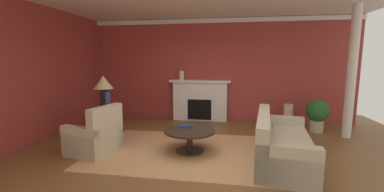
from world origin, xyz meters
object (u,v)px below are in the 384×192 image
object	(u,v)px
fireplace	(200,101)
coffee_table	(190,135)
vase_tall_corner	(288,115)
sofa	(280,145)
vase_mantel_left	(182,75)
armchair_near_window	(95,138)
vase_on_side_table	(108,100)
table_lamp	(103,85)
side_table	(105,120)
potted_plant	(317,113)

from	to	relation	value
fireplace	coffee_table	distance (m)	2.64
coffee_table	vase_tall_corner	world-z (taller)	vase_tall_corner
sofa	vase_mantel_left	bearing A→B (deg)	130.75
sofa	vase_tall_corner	xyz separation A→B (m)	(0.65, 2.50, 0.01)
armchair_near_window	vase_on_side_table	size ratio (longest dim) A/B	2.41
coffee_table	table_lamp	size ratio (longest dim) A/B	1.33
coffee_table	side_table	world-z (taller)	side_table
fireplace	armchair_near_window	world-z (taller)	fireplace
vase_on_side_table	potted_plant	xyz separation A→B (m)	(4.89, 1.39, -0.41)
side_table	vase_mantel_left	size ratio (longest dim) A/B	2.56
armchair_near_window	potted_plant	xyz separation A→B (m)	(4.73, 2.24, 0.19)
vase_mantel_left	potted_plant	world-z (taller)	vase_mantel_left
sofa	armchair_near_window	xyz separation A→B (m)	(-3.48, -0.18, 0.01)
side_table	vase_mantel_left	bearing A→B (deg)	54.04
table_lamp	vase_mantel_left	distance (m)	2.43
fireplace	armchair_near_window	bearing A→B (deg)	-119.04
vase_tall_corner	vase_on_side_table	bearing A→B (deg)	-156.89
coffee_table	side_table	size ratio (longest dim) A/B	1.43
coffee_table	vase_on_side_table	distance (m)	2.10
coffee_table	armchair_near_window	bearing A→B (deg)	-168.65
vase_mantel_left	vase_tall_corner	xyz separation A→B (m)	(3.02, -0.25, -1.05)
vase_on_side_table	coffee_table	bearing A→B (deg)	-14.05
side_table	table_lamp	world-z (taller)	table_lamp
vase_tall_corner	potted_plant	distance (m)	0.77
potted_plant	armchair_near_window	bearing A→B (deg)	-154.60
side_table	table_lamp	size ratio (longest dim) A/B	0.93
vase_mantel_left	table_lamp	bearing A→B (deg)	-125.96
vase_on_side_table	vase_tall_corner	world-z (taller)	vase_on_side_table
vase_on_side_table	potted_plant	world-z (taller)	vase_on_side_table
armchair_near_window	side_table	world-z (taller)	armchair_near_window
vase_on_side_table	side_table	bearing A→B (deg)	141.34
side_table	sofa	bearing A→B (deg)	-11.78
vase_on_side_table	potted_plant	size ratio (longest dim) A/B	0.48
coffee_table	side_table	xyz separation A→B (m)	(-2.12, 0.61, 0.06)
armchair_near_window	vase_mantel_left	distance (m)	3.31
table_lamp	vase_on_side_table	bearing A→B (deg)	-38.66
vase_on_side_table	table_lamp	bearing A→B (deg)	141.34
side_table	potted_plant	bearing A→B (deg)	14.13
fireplace	vase_on_side_table	distance (m)	2.82
sofa	coffee_table	xyz separation A→B (m)	(-1.68, 0.18, 0.04)
fireplace	vase_tall_corner	bearing A→B (deg)	-6.92
side_table	coffee_table	bearing A→B (deg)	-16.13
armchair_near_window	side_table	size ratio (longest dim) A/B	1.37
side_table	vase_tall_corner	xyz separation A→B (m)	(4.44, 1.71, -0.09)
table_lamp	vase_tall_corner	bearing A→B (deg)	21.07
side_table	vase_on_side_table	distance (m)	0.53
fireplace	potted_plant	world-z (taller)	fireplace
vase_tall_corner	table_lamp	bearing A→B (deg)	-158.93
table_lamp	sofa	bearing A→B (deg)	-11.78
armchair_near_window	coffee_table	xyz separation A→B (m)	(1.80, 0.36, 0.03)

